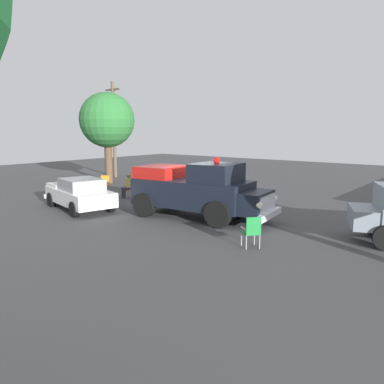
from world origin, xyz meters
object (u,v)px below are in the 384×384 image
object	(u,v)px
classic_hot_rod	(79,193)
traffic_cone	(156,195)
lawn_chair_near_truck	(130,187)
lawn_chair_by_car	(252,230)
spectator_seated	(128,185)
lawn_chair_spare	(105,183)
oak_tree_distant	(107,121)
utility_pole	(114,128)
vintage_fire_truck	(197,190)

from	to	relation	value
classic_hot_rod	traffic_cone	world-z (taller)	classic_hot_rod
lawn_chair_near_truck	lawn_chair_by_car	distance (m)	10.40
traffic_cone	lawn_chair_near_truck	bearing A→B (deg)	97.30
classic_hot_rod	lawn_chair_near_truck	bearing A→B (deg)	7.42
spectator_seated	traffic_cone	bearing A→B (deg)	-78.74
lawn_chair_spare	traffic_cone	world-z (taller)	lawn_chair_spare
lawn_chair_spare	oak_tree_distant	xyz separation A→B (m)	(2.90, 3.17, 3.67)
spectator_seated	traffic_cone	distance (m)	1.83
lawn_chair_near_truck	lawn_chair_spare	size ratio (longest dim) A/B	1.00
lawn_chair_by_car	utility_pole	bearing A→B (deg)	62.26
lawn_chair_near_truck	utility_pole	distance (m)	9.83
traffic_cone	classic_hot_rod	bearing A→B (deg)	161.54
oak_tree_distant	traffic_cone	bearing A→B (deg)	-110.99
vintage_fire_truck	traffic_cone	distance (m)	4.56
lawn_chair_by_car	lawn_chair_spare	size ratio (longest dim) A/B	1.00
classic_hot_rod	lawn_chair_near_truck	distance (m)	3.58
lawn_chair_spare	lawn_chair_by_car	bearing A→B (deg)	-107.58
vintage_fire_truck	utility_pole	world-z (taller)	utility_pole
classic_hot_rod	traffic_cone	bearing A→B (deg)	-18.46
vintage_fire_truck	traffic_cone	bearing A→B (deg)	66.68
vintage_fire_truck	lawn_chair_spare	world-z (taller)	vintage_fire_truck
lawn_chair_by_car	utility_pole	size ratio (longest dim) A/B	0.14
utility_pole	traffic_cone	bearing A→B (deg)	-118.92
classic_hot_rod	lawn_chair_spare	world-z (taller)	classic_hot_rod
utility_pole	lawn_chair_spare	bearing A→B (deg)	-134.69
vintage_fire_truck	classic_hot_rod	world-z (taller)	vintage_fire_truck
vintage_fire_truck	oak_tree_distant	size ratio (longest dim) A/B	1.00
spectator_seated	lawn_chair_by_car	bearing A→B (deg)	-110.31
oak_tree_distant	spectator_seated	bearing A→B (deg)	-119.86
spectator_seated	lawn_chair_spare	bearing A→B (deg)	85.44
lawn_chair_by_car	spectator_seated	distance (m)	10.39
lawn_chair_by_car	spectator_seated	world-z (taller)	spectator_seated
lawn_chair_by_car	lawn_chair_spare	world-z (taller)	same
lawn_chair_by_car	spectator_seated	bearing A→B (deg)	69.69
vintage_fire_truck	lawn_chair_by_car	xyz separation A→B (m)	(-2.18, -3.88, -0.61)
vintage_fire_truck	lawn_chair_near_truck	bearing A→B (deg)	75.10
oak_tree_distant	utility_pole	bearing A→B (deg)	42.40
oak_tree_distant	lawn_chair_near_truck	bearing A→B (deg)	-118.68
lawn_chair_near_truck	oak_tree_distant	bearing A→B (deg)	61.32
lawn_chair_spare	spectator_seated	distance (m)	2.20
utility_pole	oak_tree_distant	bearing A→B (deg)	-137.60
lawn_chair_by_car	lawn_chair_spare	distance (m)	12.51
lawn_chair_near_truck	spectator_seated	distance (m)	0.17
lawn_chair_near_truck	oak_tree_distant	size ratio (longest dim) A/B	0.17
classic_hot_rod	lawn_chair_spare	xyz separation A→B (m)	(3.59, 2.68, -0.16)
utility_pole	lawn_chair_near_truck	bearing A→B (deg)	-125.24
traffic_cone	lawn_chair_spare	bearing A→B (deg)	92.52
lawn_chair_near_truck	lawn_chair_spare	distance (m)	2.22
classic_hot_rod	traffic_cone	xyz separation A→B (m)	(3.77, -1.26, -0.44)
traffic_cone	spectator_seated	bearing A→B (deg)	101.26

